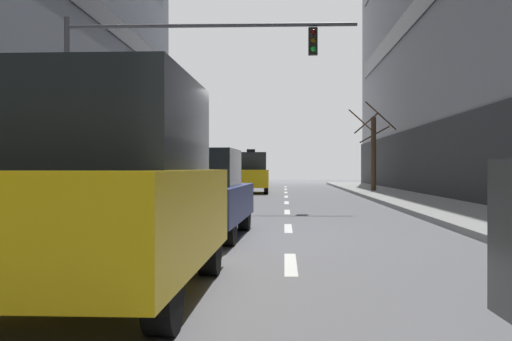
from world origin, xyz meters
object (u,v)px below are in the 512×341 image
Objects in this scene: taxi_driving_3 at (251,173)px; street_tree_1 at (373,150)px; car_driving_4 at (130,181)px; car_driving_1 at (194,194)px; taxi_driving_6 at (109,188)px; car_driving_2 at (173,172)px; traffic_signal_0 at (159,70)px; car_driving_5 at (206,175)px.

taxi_driving_3 is 0.97× the size of street_tree_1.
car_driving_4 is at bearing -125.02° from street_tree_1.
taxi_driving_6 reaches higher than car_driving_1.
car_driving_2 is at bearing 101.12° from car_driving_1.
traffic_signal_0 reaches higher than taxi_driving_6.
car_driving_1 is 16.29m from car_driving_2.
car_driving_1 is 0.92× the size of car_driving_4.
taxi_driving_3 is (3.08, 4.93, -0.08)m from car_driving_2.
car_driving_2 is 0.99× the size of car_driving_4.
street_tree_1 is (9.17, 13.09, 1.33)m from car_driving_4.
traffic_signal_0 is (0.84, -7.48, 3.24)m from car_driving_2.
car_driving_2 is 1.01× the size of car_driving_5.
car_driving_4 is 1.06× the size of street_tree_1.
taxi_driving_6 is at bearing -77.23° from car_driving_4.
car_driving_4 is at bearing -103.19° from taxi_driving_3.
street_tree_1 is (6.07, 21.04, 1.40)m from car_driving_1.
traffic_signal_0 is at bearing -123.76° from street_tree_1.
car_driving_5 is (-3.00, 6.11, -0.17)m from taxi_driving_3.
car_driving_2 is 1.08× the size of taxi_driving_3.
car_driving_5 is at bearing 116.15° from taxi_driving_3.
car_driving_1 is at bearing 89.30° from taxi_driving_6.
car_driving_4 reaches higher than car_driving_1.
street_tree_1 is at bearing 54.98° from car_driving_4.
car_driving_1 is at bearing -78.88° from car_driving_2.
car_driving_4 is (-3.10, 7.94, 0.07)m from car_driving_1.
taxi_driving_3 is 26.35m from taxi_driving_6.
taxi_driving_3 is at bearing 90.17° from car_driving_1.
taxi_driving_6 reaches higher than taxi_driving_3.
car_driving_1 is 21.94m from street_tree_1.
car_driving_1 is 1.01× the size of taxi_driving_3.
taxi_driving_6 is 1.01× the size of street_tree_1.
taxi_driving_3 is 0.91× the size of car_driving_4.
car_driving_4 is at bearing -89.70° from car_driving_2.
car_driving_2 is at bearing 98.17° from taxi_driving_6.
taxi_driving_3 is at bearing 79.75° from traffic_signal_0.
traffic_signal_0 is at bearing -87.66° from car_driving_5.
traffic_signal_0 is (0.79, 0.56, 3.48)m from car_driving_4.
car_driving_2 is at bearing -122.01° from taxi_driving_3.
car_driving_1 is 8.53m from car_driving_4.
car_driving_1 is 5.45m from taxi_driving_6.
traffic_signal_0 reaches higher than car_driving_2.
car_driving_4 is 13.73m from taxi_driving_6.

